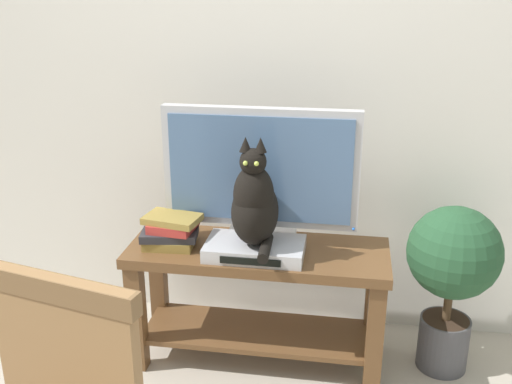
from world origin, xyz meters
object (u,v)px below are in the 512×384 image
object	(u,v)px
tv_stand	(258,285)
potted_plant	(452,268)
cat	(255,204)
tv	(260,173)
book_stack	(171,231)
media_box	(255,249)

from	to	relation	value
tv_stand	potted_plant	xyz separation A→B (m)	(0.82, 0.07, 0.12)
cat	potted_plant	xyz separation A→B (m)	(0.82, 0.15, -0.30)
tv	cat	xyz separation A→B (m)	(-0.00, -0.15, -0.08)
book_stack	potted_plant	xyz separation A→B (m)	(1.19, 0.10, -0.13)
book_stack	tv_stand	bearing A→B (deg)	4.89
media_box	cat	distance (m)	0.21
book_stack	media_box	bearing A→B (deg)	-5.60
media_box	potted_plant	distance (m)	0.84
book_stack	potted_plant	size ratio (longest dim) A/B	0.35
tv_stand	tv	distance (m)	0.50
tv	media_box	xyz separation A→B (m)	(-0.00, -0.14, -0.29)
book_stack	potted_plant	world-z (taller)	potted_plant
media_box	book_stack	world-z (taller)	book_stack
tv	media_box	bearing A→B (deg)	-90.64
tv_stand	media_box	bearing A→B (deg)	-91.25
potted_plant	media_box	bearing A→B (deg)	-170.61
book_stack	cat	bearing A→B (deg)	-7.68
cat	potted_plant	distance (m)	0.89
tv_stand	book_stack	world-z (taller)	book_stack
media_box	potted_plant	bearing A→B (deg)	9.39
tv	book_stack	world-z (taller)	tv
tv	cat	size ratio (longest dim) A/B	1.80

